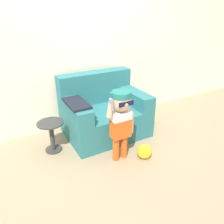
# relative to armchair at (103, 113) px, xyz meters

# --- Properties ---
(ground_plane) EXTENTS (10.00, 10.00, 0.00)m
(ground_plane) POSITION_rel_armchair_xyz_m (-0.12, -0.22, -0.32)
(ground_plane) COLOR #998466
(wall_back) EXTENTS (10.00, 0.05, 2.60)m
(wall_back) POSITION_rel_armchair_xyz_m (-0.12, 0.48, 0.98)
(wall_back) COLOR beige
(wall_back) RESTS_ON ground_plane
(armchair) EXTENTS (1.17, 0.87, 0.88)m
(armchair) POSITION_rel_armchair_xyz_m (0.00, 0.00, 0.00)
(armchair) COLOR #286B70
(armchair) RESTS_ON ground_plane
(person_child) EXTENTS (0.37, 0.28, 0.90)m
(person_child) POSITION_rel_armchair_xyz_m (-0.13, -0.69, 0.28)
(person_child) COLOR #E05119
(person_child) RESTS_ON ground_plane
(side_table) EXTENTS (0.34, 0.34, 0.42)m
(side_table) POSITION_rel_armchair_xyz_m (-0.82, -0.11, -0.07)
(side_table) COLOR #333333
(side_table) RESTS_ON ground_plane
(toy_ball) EXTENTS (0.19, 0.19, 0.19)m
(toy_ball) POSITION_rel_armchair_xyz_m (0.14, -0.84, -0.23)
(toy_ball) COLOR yellow
(toy_ball) RESTS_ON ground_plane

